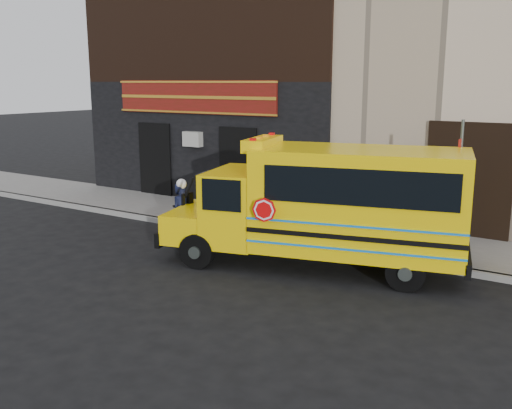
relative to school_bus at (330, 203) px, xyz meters
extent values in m
plane|color=black|center=(-1.90, -1.46, -1.51)|extent=(120.00, 120.00, 0.00)
cube|color=gray|center=(-1.90, 1.14, -1.43)|extent=(40.00, 0.20, 0.15)
cube|color=#62605C|center=(-1.90, 2.64, -1.43)|extent=(40.00, 3.00, 0.15)
cube|color=beige|center=(-1.90, 9.04, 4.64)|extent=(20.00, 10.00, 12.00)
cube|color=black|center=(-6.90, 4.09, 0.64)|extent=(10.00, 0.30, 4.00)
cube|color=black|center=(-6.90, 4.09, 4.14)|extent=(10.00, 0.28, 3.00)
cube|color=#53170B|center=(-6.90, 3.92, 2.14)|extent=(6.50, 0.12, 1.10)
cube|color=black|center=(-8.70, 3.94, -0.11)|extent=(1.30, 0.10, 2.50)
cube|color=black|center=(-5.10, 3.94, -0.11)|extent=(1.30, 0.10, 2.50)
cylinder|color=black|center=(-2.52, -1.59, -1.11)|extent=(0.84, 0.46, 0.80)
cylinder|color=black|center=(-2.98, 0.25, -1.11)|extent=(0.84, 0.46, 0.80)
cylinder|color=black|center=(1.94, -0.50, -1.11)|extent=(0.84, 0.46, 0.80)
cylinder|color=black|center=(1.49, 1.35, -1.11)|extent=(0.84, 0.46, 0.80)
cube|color=yellow|center=(-3.19, -0.78, -0.71)|extent=(1.45, 2.18, 0.70)
cube|color=black|center=(-3.72, -0.91, -0.96)|extent=(0.60, 2.02, 0.35)
cube|color=yellow|center=(-2.12, -0.51, -0.21)|extent=(1.67, 2.33, 1.70)
cube|color=black|center=(-2.67, -0.65, 0.19)|extent=(0.49, 1.76, 0.90)
cube|color=yellow|center=(0.65, 0.16, 0.11)|extent=(4.89, 3.21, 2.25)
cube|color=black|center=(2.86, 0.71, -0.96)|extent=(0.64, 2.17, 0.30)
cube|color=black|center=(1.01, -0.89, 0.59)|extent=(3.80, 0.97, 0.75)
cube|color=yellow|center=(-1.54, -0.37, 1.27)|extent=(0.87, 1.67, 0.28)
cylinder|color=red|center=(-0.79, -1.53, 0.04)|extent=(0.51, 0.15, 0.52)
cylinder|color=#47504C|center=(2.34, 1.81, 0.16)|extent=(0.07, 0.07, 3.34)
cube|color=#9E1A12|center=(2.33, 1.73, 1.21)|extent=(0.03, 0.29, 0.42)
cube|color=white|center=(2.33, 1.73, 0.68)|extent=(0.03, 0.29, 0.37)
imported|color=black|center=(-3.79, -0.46, -0.97)|extent=(1.80, 0.55, 1.07)
imported|color=black|center=(-3.81, -0.55, -0.69)|extent=(0.48, 0.65, 1.63)
camera|label=1|loc=(5.24, -11.39, 2.66)|focal=40.00mm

